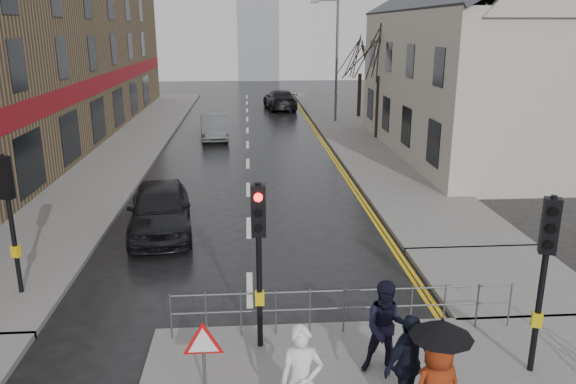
{
  "coord_description": "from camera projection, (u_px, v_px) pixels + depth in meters",
  "views": [
    {
      "loc": [
        0.04,
        -9.75,
        6.28
      ],
      "look_at": [
        1.12,
        5.26,
        1.85
      ],
      "focal_mm": 35.0,
      "sensor_mm": 36.0,
      "label": 1
    }
  ],
  "objects": [
    {
      "name": "traffic_signal_near_right",
      "position": [
        546.0,
        255.0,
        9.8
      ],
      "size": [
        0.34,
        0.33,
        3.4
      ],
      "color": "black",
      "rests_on": "near_pavement"
    },
    {
      "name": "pedestrian_d",
      "position": [
        408.0,
        365.0,
        9.09
      ],
      "size": [
        1.1,
        0.92,
        1.76
      ],
      "primitive_type": "imported",
      "rotation": [
        0.0,
        0.0,
        0.57
      ],
      "color": "black",
      "rests_on": "near_pavement"
    },
    {
      "name": "church_tower",
      "position": [
        257.0,
        4.0,
        67.99
      ],
      "size": [
        5.0,
        5.0,
        18.0
      ],
      "primitive_type": "cube",
      "color": "gray",
      "rests_on": "ground"
    },
    {
      "name": "ground",
      "position": [
        251.0,
        357.0,
        11.1
      ],
      "size": [
        120.0,
        120.0,
        0.0
      ],
      "primitive_type": "plane",
      "color": "black",
      "rests_on": "ground"
    },
    {
      "name": "pedestrian_b",
      "position": [
        387.0,
        328.0,
        10.17
      ],
      "size": [
        0.96,
        0.79,
        1.8
      ],
      "primitive_type": "imported",
      "rotation": [
        0.0,
        0.0,
        -0.13
      ],
      "color": "black",
      "rests_on": "near_pavement"
    },
    {
      "name": "left_pavement",
      "position": [
        136.0,
        138.0,
        32.64
      ],
      "size": [
        4.0,
        44.0,
        0.14
      ],
      "primitive_type": "cube",
      "color": "#605E5B",
      "rests_on": "ground"
    },
    {
      "name": "building_left_terrace",
      "position": [
        20.0,
        52.0,
        29.91
      ],
      "size": [
        8.0,
        42.0,
        10.0
      ],
      "primitive_type": "cube",
      "color": "brown",
      "rests_on": "ground"
    },
    {
      "name": "building_right_cream",
      "position": [
        488.0,
        59.0,
        27.8
      ],
      "size": [
        9.0,
        16.4,
        10.1
      ],
      "color": "#B5AE9E",
      "rests_on": "ground"
    },
    {
      "name": "guard_railing_front",
      "position": [
        344.0,
        301.0,
        11.56
      ],
      "size": [
        7.14,
        0.04,
        1.0
      ],
      "color": "#595B5E",
      "rests_on": "near_pavement"
    },
    {
      "name": "right_pavement",
      "position": [
        350.0,
        129.0,
        35.45
      ],
      "size": [
        4.0,
        40.0,
        0.14
      ],
      "primitive_type": "cube",
      "color": "#605E5B",
      "rests_on": "ground"
    },
    {
      "name": "tree_far",
      "position": [
        361.0,
        55.0,
        39.11
      ],
      "size": [
        2.4,
        2.4,
        5.64
      ],
      "color": "#30241B",
      "rests_on": "right_pavement"
    },
    {
      "name": "street_lamp",
      "position": [
        334.0,
        52.0,
        36.96
      ],
      "size": [
        1.83,
        0.25,
        8.0
      ],
      "color": "#595B5E",
      "rests_on": "right_pavement"
    },
    {
      "name": "pedestrian_a",
      "position": [
        301.0,
        381.0,
        8.61
      ],
      "size": [
        0.71,
        0.51,
        1.83
      ],
      "primitive_type": "imported",
      "rotation": [
        0.0,
        0.0,
        -0.11
      ],
      "color": "silver",
      "rests_on": "near_pavement"
    },
    {
      "name": "car_far",
      "position": [
        280.0,
        100.0,
        44.39
      ],
      "size": [
        2.67,
        5.53,
        1.55
      ],
      "primitive_type": "imported",
      "rotation": [
        0.0,
        0.0,
        3.24
      ],
      "color": "black",
      "rests_on": "ground"
    },
    {
      "name": "car_mid",
      "position": [
        214.0,
        127.0,
        32.61
      ],
      "size": [
        1.9,
        4.4,
        1.41
      ],
      "primitive_type": "imported",
      "rotation": [
        0.0,
        0.0,
        0.1
      ],
      "color": "#4D5053",
      "rests_on": "ground"
    },
    {
      "name": "traffic_signal_near_left",
      "position": [
        259.0,
        237.0,
        10.61
      ],
      "size": [
        0.28,
        0.27,
        3.4
      ],
      "color": "black",
      "rests_on": "near_pavement"
    },
    {
      "name": "car_parked",
      "position": [
        160.0,
        209.0,
        17.61
      ],
      "size": [
        2.44,
        4.9,
        1.6
      ],
      "primitive_type": "imported",
      "rotation": [
        0.0,
        0.0,
        0.12
      ],
      "color": "black",
      "rests_on": "ground"
    },
    {
      "name": "traffic_signal_far_left",
      "position": [
        8.0,
        200.0,
        12.9
      ],
      "size": [
        0.34,
        0.33,
        3.4
      ],
      "color": "black",
      "rests_on": "left_pavement"
    },
    {
      "name": "pavement_bridge_right",
      "position": [
        503.0,
        279.0,
        14.4
      ],
      "size": [
        4.0,
        4.2,
        0.14
      ],
      "primitive_type": "cube",
      "color": "#605E5B",
      "rests_on": "ground"
    },
    {
      "name": "tree_near",
      "position": [
        380.0,
        49.0,
        31.22
      ],
      "size": [
        2.4,
        2.4,
        6.58
      ],
      "color": "#30241B",
      "rests_on": "right_pavement"
    },
    {
      "name": "pedestrian_with_umbrella",
      "position": [
        438.0,
        373.0,
        8.49
      ],
      "size": [
        0.96,
        0.96,
        2.01
      ],
      "color": "maroon",
      "rests_on": "near_pavement"
    },
    {
      "name": "warning_sign",
      "position": [
        203.0,
        346.0,
        9.59
      ],
      "size": [
        0.8,
        0.07,
        1.35
      ],
      "color": "#595B5E",
      "rests_on": "near_pavement"
    }
  ]
}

